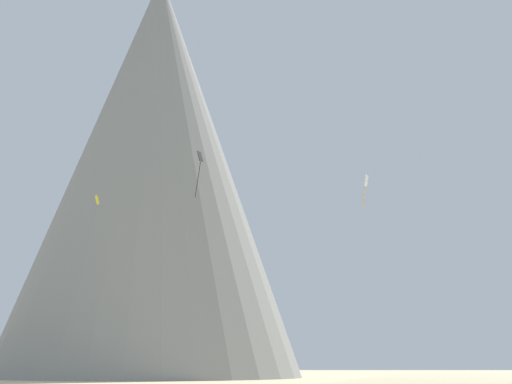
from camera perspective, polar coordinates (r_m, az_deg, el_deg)
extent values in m
cone|color=gray|center=(118.08, -8.20, 2.35)|extent=(67.16, 67.16, 69.00)
cone|color=gray|center=(109.71, -8.39, -4.02)|extent=(43.05, 43.05, 40.61)
cube|color=white|center=(66.85, 8.93, 0.93)|extent=(0.48, 0.48, 1.10)
cylinder|color=gold|center=(66.45, 8.73, -0.37)|extent=(0.36, 0.23, 2.05)
cube|color=yellow|center=(89.10, -12.74, -0.62)|extent=(0.73, 0.45, 1.25)
cube|color=black|center=(86.07, -4.55, 2.89)|extent=(0.76, 0.88, 1.33)
cylinder|color=black|center=(85.32, -4.73, 1.02)|extent=(0.66, 0.11, 4.45)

